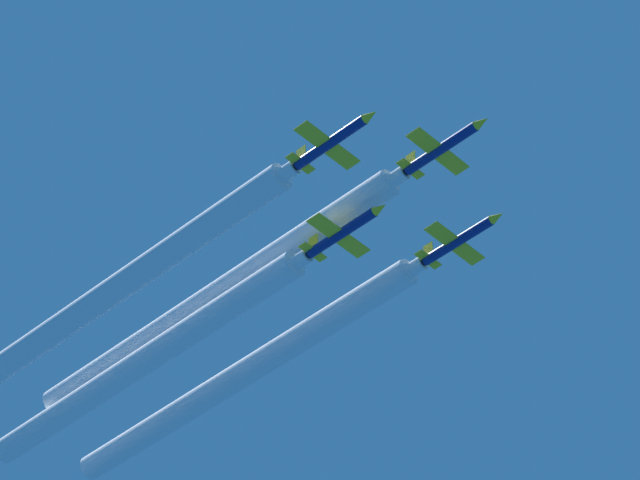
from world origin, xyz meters
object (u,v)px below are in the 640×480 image
Objects in this scene: jet_left_wingman at (460,239)px; jet_slot at (344,231)px; jet_lead at (443,147)px; jet_right_wingman at (333,141)px.

jet_left_wingman is 1.00× the size of jet_slot.
jet_lead is at bearing 32.94° from jet_left_wingman.
jet_slot is at bearing -86.89° from jet_lead.
jet_right_wingman is 12.68m from jet_slot.
jet_right_wingman is at bearing 37.82° from jet_slot.
jet_lead is at bearing 93.11° from jet_slot.
jet_left_wingman is at bearing 148.01° from jet_slot.
jet_left_wingman is 13.70m from jet_slot.
jet_lead is 1.00× the size of jet_slot.
jet_left_wingman is at bearing -147.06° from jet_lead.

